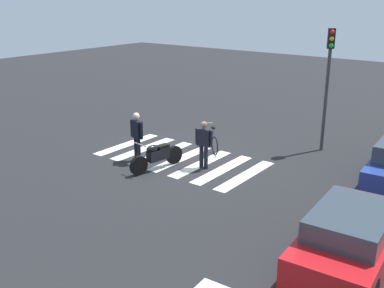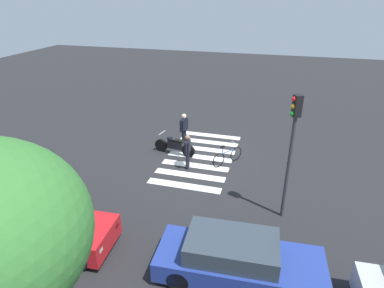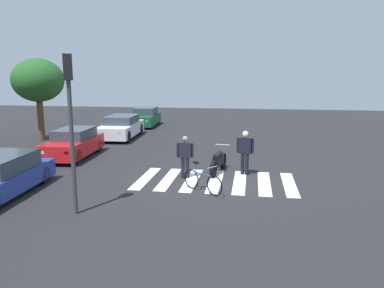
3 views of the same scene
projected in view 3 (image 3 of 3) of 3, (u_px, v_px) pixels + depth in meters
ground_plane at (215, 181)px, 14.22m from camera, size 60.00×60.00×0.00m
police_motorcycle at (218, 161)px, 15.39m from camera, size 2.17×0.67×1.04m
leaning_bicycle at (202, 181)px, 12.85m from camera, size 1.12×1.45×1.01m
officer_on_foot at (185, 154)px, 14.50m from camera, size 0.23×0.66×1.64m
officer_by_motorcycle at (245, 150)px, 14.97m from camera, size 0.32×0.68×1.76m
crosswalk_stripes at (215, 181)px, 14.22m from camera, size 3.16×5.85×0.01m
car_red_convertible at (74, 144)px, 18.20m from camera, size 4.17×1.91×1.37m
car_white_van at (121, 127)px, 23.67m from camera, size 4.75×2.14×1.38m
car_green_compact at (145, 117)px, 28.99m from camera, size 4.17×1.92×1.41m
traffic_light_pole at (70, 110)px, 10.39m from camera, size 0.36×0.33×4.49m
street_tree_far at (38, 81)px, 22.23m from camera, size 2.98×2.98×4.85m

